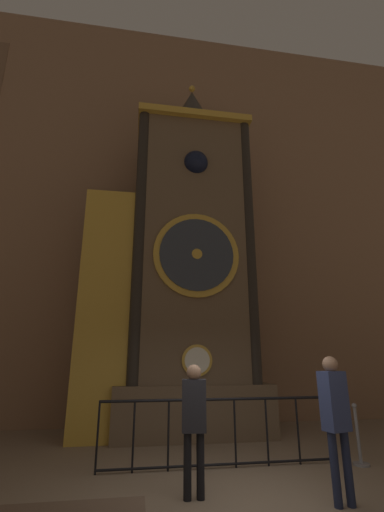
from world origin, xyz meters
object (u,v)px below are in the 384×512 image
visitor_near (194,415)px  stanchion_post (359,445)px  visitor_far (335,412)px  clock_tower (178,266)px

visitor_near → stanchion_post: size_ratio=1.70×
visitor_far → stanchion_post: visitor_far is taller
visitor_far → stanchion_post: (1.29, 1.54, -0.78)m
visitor_near → stanchion_post: visitor_near is taller
stanchion_post → visitor_far: bearing=-129.9°
visitor_near → visitor_far: (1.86, -0.53, 0.07)m
clock_tower → stanchion_post: bearing=-42.2°
clock_tower → stanchion_post: 5.55m
clock_tower → visitor_near: bearing=-92.9°
visitor_far → stanchion_post: bearing=33.3°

